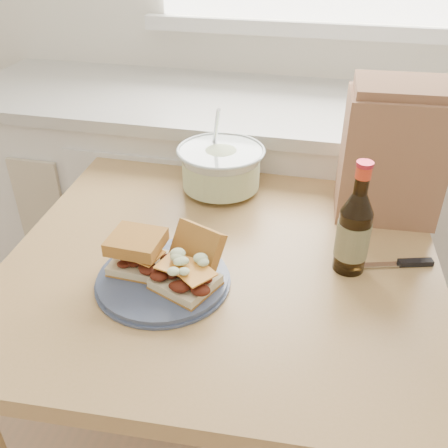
% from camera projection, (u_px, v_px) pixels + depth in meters
% --- Properties ---
extents(cabinet_run, '(2.50, 0.64, 0.94)m').
position_uv_depth(cabinet_run, '(301.00, 222.00, 1.91)').
color(cabinet_run, white).
rests_on(cabinet_run, ground).
extents(dining_table, '(1.04, 1.04, 0.81)m').
position_uv_depth(dining_table, '(225.00, 286.00, 1.24)').
color(dining_table, tan).
rests_on(dining_table, ground).
extents(plate, '(0.28, 0.28, 0.02)m').
position_uv_depth(plate, '(163.00, 279.00, 1.06)').
color(plate, '#404B68').
rests_on(plate, dining_table).
extents(sandwich_left, '(0.11, 0.10, 0.08)m').
position_uv_depth(sandwich_left, '(137.00, 252.00, 1.06)').
color(sandwich_left, beige).
rests_on(sandwich_left, plate).
extents(sandwich_right, '(0.15, 0.20, 0.10)m').
position_uv_depth(sandwich_right, '(189.00, 266.00, 1.03)').
color(sandwich_right, beige).
rests_on(sandwich_right, plate).
extents(coleslaw_bowl, '(0.24, 0.24, 0.24)m').
position_uv_depth(coleslaw_bowl, '(221.00, 170.00, 1.38)').
color(coleslaw_bowl, '#B1BEBB').
rests_on(coleslaw_bowl, dining_table).
extents(beer_bottle, '(0.07, 0.07, 0.26)m').
position_uv_depth(beer_bottle, '(354.00, 231.00, 1.06)').
color(beer_bottle, black).
rests_on(beer_bottle, dining_table).
extents(knife, '(0.19, 0.07, 0.01)m').
position_uv_depth(knife, '(405.00, 263.00, 1.11)').
color(knife, silver).
rests_on(knife, dining_table).
extents(paper_bag, '(0.25, 0.17, 0.32)m').
position_uv_depth(paper_bag, '(392.00, 158.00, 1.22)').
color(paper_bag, '#916346').
rests_on(paper_bag, dining_table).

